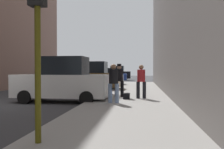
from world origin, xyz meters
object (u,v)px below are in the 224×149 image
pedestrian_in_jeans (113,81)px  fire_hydrant (100,91)px  pedestrian_in_red_jacket (141,80)px  traffic_light (38,11)px  parked_blue_sedan (111,76)px  parked_gray_coupe (103,77)px  duffel_bag (127,96)px  parked_black_suv (116,74)px  pedestrian_with_fedora (119,79)px  parked_white_van (62,81)px  parked_bronze_suv (91,77)px

pedestrian_in_jeans → fire_hydrant: bearing=116.8°
pedestrian_in_red_jacket → traffic_light: bearing=-104.4°
parked_blue_sedan → parked_gray_coupe: bearing=-90.0°
parked_blue_sedan → traffic_light: bearing=-86.1°
parked_blue_sedan → duffel_bag: parked_blue_sedan is taller
parked_gray_coupe → fire_hydrant: size_ratio=6.02×
traffic_light → parked_black_suv: bearing=93.1°
pedestrian_with_fedora → parked_blue_sedan: bearing=98.2°
parked_black_suv → pedestrian_in_red_jacket: 26.92m
parked_white_van → fire_hydrant: 1.97m
traffic_light → parked_bronze_suv: bearing=97.3°
parked_white_van → pedestrian_in_jeans: bearing=-23.4°
parked_bronze_suv → duffel_bag: (3.17, -6.74, -0.74)m
pedestrian_with_fedora → duffel_bag: 1.28m
duffel_bag → parked_blue_sedan: bearing=99.1°
parked_white_van → parked_gray_coupe: bearing=90.0°
pedestrian_with_fedora → pedestrian_in_jeans: (-0.04, -2.46, -0.03)m
parked_black_suv → fire_hydrant: parked_black_suv is taller
parked_blue_sedan → fire_hydrant: bearing=-84.8°
parked_white_van → pedestrian_in_jeans: 2.93m
traffic_light → parked_blue_sedan: bearing=93.9°
parked_bronze_suv → parked_gray_coupe: (0.00, 6.09, -0.18)m
parked_bronze_suv → parked_gray_coupe: 6.09m
parked_bronze_suv → parked_blue_sedan: parked_bronze_suv is taller
traffic_light → duffel_bag: traffic_light is taller
parked_bronze_suv → fire_hydrant: 6.86m
parked_black_suv → traffic_light: (1.85, -34.63, 1.73)m
traffic_light → pedestrian_in_red_jacket: size_ratio=2.11×
fire_hydrant → duffel_bag: bearing=-6.0°
parked_blue_sedan → pedestrian_with_fedora: bearing=-81.8°
parked_black_suv → pedestrian_in_jeans: (2.69, -28.49, 0.07)m
parked_blue_sedan → pedestrian_in_jeans: pedestrian_in_jeans is taller
parked_bronze_suv → parked_blue_sedan: size_ratio=1.09×
parked_white_van → parked_bronze_suv: bearing=90.0°
parked_blue_sedan → fire_hydrant: size_ratio=6.06×
parked_black_suv → pedestrian_in_red_jacket: size_ratio=2.70×
traffic_light → pedestrian_in_red_jacket: bearing=75.6°
traffic_light → pedestrian_with_fedora: (0.87, 8.59, -1.62)m
parked_bronze_suv → duffel_bag: 7.49m
fire_hydrant → pedestrian_in_red_jacket: bearing=3.1°
parked_bronze_suv → fire_hydrant: parked_bronze_suv is taller
parked_white_van → parked_blue_sedan: (0.00, 20.23, -0.18)m
parked_gray_coupe → parked_blue_sedan: 6.97m
duffel_bag → pedestrian_with_fedora: bearing=117.4°
parked_gray_coupe → pedestrian_with_fedora: pedestrian_with_fedora is taller
fire_hydrant → pedestrian_with_fedora: bearing=37.8°
parked_white_van → parked_bronze_suv: (-0.00, 7.18, 0.00)m
pedestrian_in_jeans → duffel_bag: 1.86m
parked_gray_coupe → pedestrian_with_fedora: 12.28m
parked_white_van → parked_bronze_suv: same height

